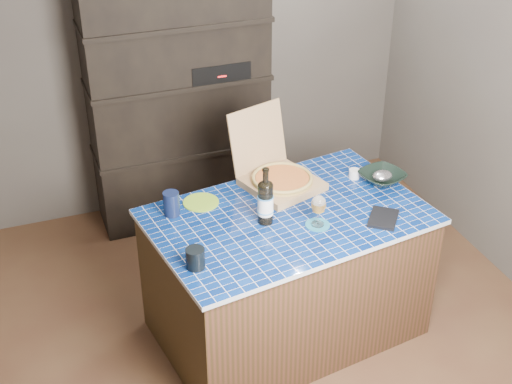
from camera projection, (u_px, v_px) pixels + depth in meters
name	position (u px, v px, depth m)	size (l,w,h in m)	color
room	(257.00, 154.00, 3.43)	(3.50, 3.50, 3.50)	brown
shelving_unit	(179.00, 99.00, 4.84)	(1.20, 0.41, 1.80)	black
kitchen_island	(287.00, 274.00, 4.01)	(1.58, 1.13, 0.80)	#4C2A1D
pizza_box	(279.00, 177.00, 4.03)	(0.50, 0.55, 0.41)	#A87756
mead_bottle	(265.00, 201.00, 3.67)	(0.09, 0.09, 0.32)	black
teal_trivet	(318.00, 225.00, 3.71)	(0.13, 0.13, 0.01)	#196785
wine_glass	(319.00, 205.00, 3.65)	(0.08, 0.08, 0.17)	white
tumbler	(195.00, 258.00, 3.38)	(0.09, 0.09, 0.10)	black
dvd_case	(383.00, 218.00, 3.76)	(0.14, 0.20, 0.02)	black
bowl	(382.00, 177.00, 4.08)	(0.25, 0.25, 0.06)	black
foil_contents	(382.00, 176.00, 4.07)	(0.12, 0.10, 0.06)	silver
white_jar	(354.00, 174.00, 4.12)	(0.06, 0.06, 0.05)	silver
navy_cup	(171.00, 204.00, 3.77)	(0.09, 0.09, 0.14)	#0E1734
green_trivet	(201.00, 202.00, 3.90)	(0.20, 0.20, 0.01)	#76A723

